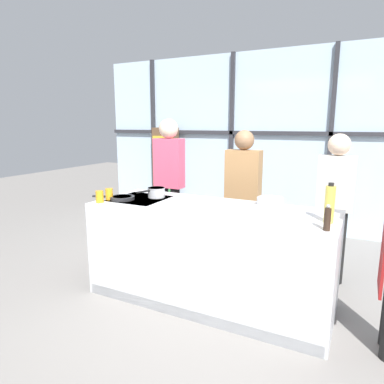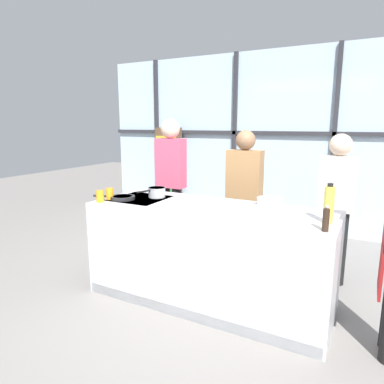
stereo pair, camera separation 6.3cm
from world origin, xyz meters
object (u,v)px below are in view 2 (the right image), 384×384
Objects in this scene: spectator_center_right at (336,199)px; frying_pan at (122,197)px; white_plate at (264,208)px; juice_glass_near at (100,196)px; oil_bottle at (329,205)px; mixing_bowl at (270,201)px; juice_glass_far at (110,194)px; pepper_grinder at (326,219)px; spectator_center_left at (244,190)px; spectator_far_left at (171,175)px; saucepan at (157,192)px.

frying_pan is (-1.92, -1.07, 0.02)m from spectator_center_right.
spectator_center_right is at bearing 29.16° from frying_pan.
white_plate is 2.28× the size of juice_glass_near.
oil_bottle reaches higher than frying_pan.
frying_pan is at bearing -162.72° from mixing_bowl.
juice_glass_far is (-0.11, -0.06, 0.04)m from frying_pan.
pepper_grinder is at bearing -87.39° from oil_bottle.
white_plate is (0.47, -0.80, 0.01)m from spectator_center_left.
spectator_center_left is 8.34× the size of pepper_grinder.
spectator_far_left is 15.03× the size of juice_glass_far.
mixing_bowl is at bearing 85.17° from white_plate.
saucepan is at bearing 111.92° from spectator_far_left.
spectator_far_left is at bearing 88.39° from juice_glass_far.
oil_bottle is (0.55, -0.37, 0.11)m from mixing_bowl.
saucepan is at bearing -178.77° from white_plate.
mixing_bowl is 1.64m from juice_glass_near.
spectator_far_left is 5.34× the size of saucepan.
spectator_far_left reaches higher than spectator_center_left.
frying_pan is at bearing -168.90° from white_plate.
spectator_center_right is 3.68× the size of frying_pan.
saucepan is 1.69× the size of pepper_grinder.
spectator_center_left is 4.94× the size of saucepan.
saucepan is (-1.67, -0.82, 0.06)m from spectator_center_right.
spectator_far_left is at bearing 111.92° from saucepan.
oil_bottle is at bearing 91.83° from spectator_center_right.
frying_pan is at bearing 61.70° from juice_glass_near.
spectator_center_left reaches higher than saucepan.
juice_glass_near is (-0.36, -0.45, 0.00)m from saucepan.
frying_pan is 1.48m from mixing_bowl.
mixing_bowl is 0.81× the size of oil_bottle.
juice_glass_far is at bearing 29.14° from spectator_center_right.
saucepan is 2.81× the size of juice_glass_far.
juice_glass_near is (-1.03, -1.27, 0.06)m from spectator_center_left.
spectator_center_left is 1.61m from pepper_grinder.
mixing_bowl is (0.01, 0.16, 0.03)m from white_plate.
mixing_bowl is at bearing 127.31° from spectator_center_left.
spectator_center_left is 1.45m from oil_bottle.
juice_glass_far reaches higher than mixing_bowl.
spectator_center_right is 1.01m from oil_bottle.
frying_pan is 3.72× the size of juice_glass_near.
mixing_bowl is at bearing 22.79° from juice_glass_near.
oil_bottle reaches higher than mixing_bowl.
spectator_far_left is 9.01× the size of pepper_grinder.
juice_glass_near is (-2.07, -0.05, -0.03)m from pepper_grinder.
saucepan is 1.29× the size of mixing_bowl.
saucepan reaches higher than frying_pan.
pepper_grinder is (0.57, -0.42, 0.08)m from white_plate.
spectator_far_left is 4.04× the size of frying_pan.
spectator_center_left reaches higher than pepper_grinder.
juice_glass_near is at bearing 32.06° from spectator_center_right.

